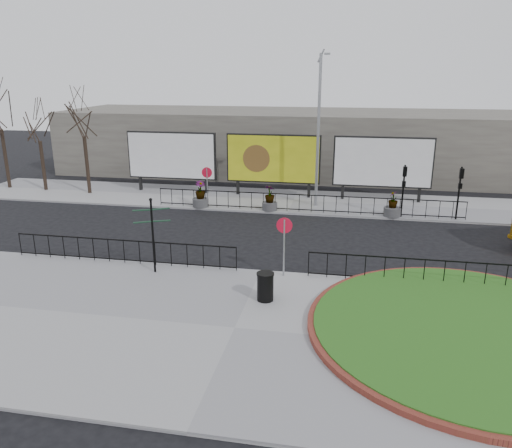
% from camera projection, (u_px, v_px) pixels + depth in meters
% --- Properties ---
extents(ground, '(90.00, 90.00, 0.00)m').
position_uv_depth(ground, '(261.00, 273.00, 21.03)').
color(ground, black).
rests_on(ground, ground).
extents(pavement_near, '(30.00, 10.00, 0.12)m').
position_uv_depth(pavement_near, '(235.00, 329.00, 16.32)').
color(pavement_near, gray).
rests_on(pavement_near, ground).
extents(pavement_far, '(44.00, 6.00, 0.12)m').
position_uv_depth(pavement_far, '(293.00, 201.00, 32.28)').
color(pavement_far, gray).
rests_on(pavement_far, ground).
extents(brick_edge, '(10.40, 10.40, 0.18)m').
position_uv_depth(brick_edge, '(471.00, 331.00, 15.90)').
color(brick_edge, maroon).
rests_on(brick_edge, pavement_near).
extents(grass_lawn, '(10.00, 10.00, 0.22)m').
position_uv_depth(grass_lawn, '(471.00, 331.00, 15.89)').
color(grass_lawn, '#174E14').
rests_on(grass_lawn, pavement_near).
extents(railing_near_left, '(10.00, 0.10, 1.10)m').
position_uv_depth(railing_near_left, '(124.00, 251.00, 21.60)').
color(railing_near_left, black).
rests_on(railing_near_left, pavement_near).
extents(railing_near_right, '(9.00, 0.10, 1.10)m').
position_uv_depth(railing_near_right, '(424.00, 272.00, 19.41)').
color(railing_near_right, black).
rests_on(railing_near_right, pavement_near).
extents(railing_far, '(18.00, 0.10, 1.10)m').
position_uv_depth(railing_far, '(305.00, 203.00, 29.39)').
color(railing_far, black).
rests_on(railing_far, pavement_far).
extents(speed_sign_far, '(0.64, 0.07, 2.47)m').
position_uv_depth(speed_sign_far, '(207.00, 178.00, 30.18)').
color(speed_sign_far, gray).
rests_on(speed_sign_far, pavement_far).
extents(speed_sign_near, '(0.64, 0.07, 2.47)m').
position_uv_depth(speed_sign_near, '(284.00, 234.00, 19.92)').
color(speed_sign_near, gray).
rests_on(speed_sign_near, pavement_near).
extents(billboard_left, '(6.20, 0.31, 4.10)m').
position_uv_depth(billboard_left, '(172.00, 156.00, 33.94)').
color(billboard_left, black).
rests_on(billboard_left, pavement_far).
extents(billboard_mid, '(6.20, 0.31, 4.10)m').
position_uv_depth(billboard_mid, '(273.00, 159.00, 32.71)').
color(billboard_mid, black).
rests_on(billboard_mid, pavement_far).
extents(billboard_right, '(6.20, 0.31, 4.10)m').
position_uv_depth(billboard_right, '(383.00, 162.00, 31.48)').
color(billboard_right, black).
rests_on(billboard_right, pavement_far).
extents(lamp_post, '(0.74, 0.18, 9.23)m').
position_uv_depth(lamp_post, '(318.00, 129.00, 29.67)').
color(lamp_post, gray).
rests_on(lamp_post, pavement_far).
extents(signal_pole_a, '(0.22, 0.26, 3.00)m').
position_uv_depth(signal_pole_a, '(404.00, 183.00, 28.04)').
color(signal_pole_a, black).
rests_on(signal_pole_a, pavement_far).
extents(signal_pole_b, '(0.22, 0.26, 3.00)m').
position_uv_depth(signal_pole_b, '(460.00, 185.00, 27.52)').
color(signal_pole_b, black).
rests_on(signal_pole_b, pavement_far).
extents(tree_left, '(2.00, 2.00, 7.00)m').
position_uv_depth(tree_left, '(85.00, 142.00, 33.22)').
color(tree_left, '#2D2119').
rests_on(tree_left, pavement_far).
extents(tree_mid, '(2.00, 2.00, 6.20)m').
position_uv_depth(tree_mid, '(41.00, 146.00, 34.23)').
color(tree_mid, '#2D2119').
rests_on(tree_mid, pavement_far).
extents(tree_far, '(2.00, 2.00, 7.50)m').
position_uv_depth(tree_far, '(2.00, 135.00, 34.76)').
color(tree_far, '#2D2119').
rests_on(tree_far, pavement_far).
extents(building_backdrop, '(40.00, 10.00, 5.00)m').
position_uv_depth(building_backdrop, '(308.00, 142.00, 40.96)').
color(building_backdrop, slate).
rests_on(building_backdrop, ground).
extents(fingerpost_sign, '(1.43, 0.83, 3.18)m').
position_uv_depth(fingerpost_sign, '(152.00, 228.00, 20.25)').
color(fingerpost_sign, black).
rests_on(fingerpost_sign, pavement_near).
extents(litter_bin, '(0.64, 0.64, 1.06)m').
position_uv_depth(litter_bin, '(265.00, 286.00, 18.10)').
color(litter_bin, black).
rests_on(litter_bin, pavement_near).
extents(planter_a, '(0.99, 0.99, 1.61)m').
position_uv_depth(planter_a, '(200.00, 197.00, 30.60)').
color(planter_a, '#4C4C4F').
rests_on(planter_a, pavement_far).
extents(planter_b, '(0.91, 0.91, 1.53)m').
position_uv_depth(planter_b, '(270.00, 200.00, 29.85)').
color(planter_b, '#4C4C4F').
rests_on(planter_b, pavement_far).
extents(planter_c, '(0.98, 0.98, 1.49)m').
position_uv_depth(planter_c, '(392.00, 207.00, 28.61)').
color(planter_c, '#4C4C4F').
rests_on(planter_c, pavement_far).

